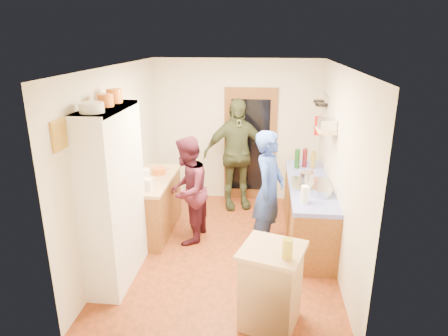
% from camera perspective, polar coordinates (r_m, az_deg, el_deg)
% --- Properties ---
extents(floor, '(3.00, 4.00, 0.02)m').
position_cam_1_polar(floor, '(5.96, 0.28, -11.57)').
color(floor, '#8F3A19').
rests_on(floor, ground).
extents(ceiling, '(3.00, 4.00, 0.02)m').
position_cam_1_polar(ceiling, '(5.18, 0.33, 14.43)').
color(ceiling, silver).
rests_on(ceiling, ground).
extents(wall_back, '(3.00, 0.02, 2.60)m').
position_cam_1_polar(wall_back, '(7.36, 1.85, 5.29)').
color(wall_back, beige).
rests_on(wall_back, ground).
extents(wall_front, '(3.00, 0.02, 2.60)m').
position_cam_1_polar(wall_front, '(3.58, -2.92, -9.39)').
color(wall_front, beige).
rests_on(wall_front, ground).
extents(wall_left, '(0.02, 4.00, 2.60)m').
position_cam_1_polar(wall_left, '(5.77, -14.80, 0.96)').
color(wall_left, beige).
rests_on(wall_left, ground).
extents(wall_right, '(0.02, 4.00, 2.60)m').
position_cam_1_polar(wall_right, '(5.50, 16.17, -0.03)').
color(wall_right, beige).
rests_on(wall_right, ground).
extents(door_frame, '(0.95, 0.06, 2.10)m').
position_cam_1_polar(door_frame, '(7.37, 3.75, 3.27)').
color(door_frame, brown).
rests_on(door_frame, ground).
extents(door_glass, '(0.70, 0.02, 1.70)m').
position_cam_1_polar(door_glass, '(7.34, 3.74, 3.20)').
color(door_glass, black).
rests_on(door_glass, door_frame).
extents(hutch_body, '(0.40, 1.20, 2.20)m').
position_cam_1_polar(hutch_body, '(5.06, -15.48, -3.98)').
color(hutch_body, white).
rests_on(hutch_body, ground).
extents(hutch_top_shelf, '(0.40, 1.14, 0.04)m').
position_cam_1_polar(hutch_top_shelf, '(4.77, -16.59, 8.12)').
color(hutch_top_shelf, white).
rests_on(hutch_top_shelf, hutch_body).
extents(plate_stack, '(0.26, 0.26, 0.11)m').
position_cam_1_polar(plate_stack, '(4.44, -18.38, 8.19)').
color(plate_stack, white).
rests_on(plate_stack, hutch_top_shelf).
extents(orange_pot_a, '(0.18, 0.18, 0.14)m').
position_cam_1_polar(orange_pot_a, '(4.78, -16.57, 9.25)').
color(orange_pot_a, orange).
rests_on(orange_pot_a, hutch_top_shelf).
extents(orange_pot_b, '(0.18, 0.18, 0.16)m').
position_cam_1_polar(orange_pot_b, '(5.03, -15.40, 9.91)').
color(orange_pot_b, orange).
rests_on(orange_pot_b, hutch_top_shelf).
extents(left_counter_base, '(0.60, 1.40, 0.85)m').
position_cam_1_polar(left_counter_base, '(6.38, -10.15, -5.42)').
color(left_counter_base, brown).
rests_on(left_counter_base, ground).
extents(left_counter_top, '(0.64, 1.44, 0.05)m').
position_cam_1_polar(left_counter_top, '(6.21, -10.38, -1.62)').
color(left_counter_top, tan).
rests_on(left_counter_top, left_counter_base).
extents(toaster, '(0.23, 0.16, 0.17)m').
position_cam_1_polar(toaster, '(5.72, -11.31, -2.29)').
color(toaster, white).
rests_on(toaster, left_counter_top).
extents(kettle, '(0.21, 0.21, 0.19)m').
position_cam_1_polar(kettle, '(6.05, -11.27, -1.01)').
color(kettle, white).
rests_on(kettle, left_counter_top).
extents(orange_bowl, '(0.26, 0.26, 0.09)m').
position_cam_1_polar(orange_bowl, '(6.33, -9.26, -0.46)').
color(orange_bowl, orange).
rests_on(orange_bowl, left_counter_top).
extents(chopping_board, '(0.33, 0.26, 0.02)m').
position_cam_1_polar(chopping_board, '(6.64, -9.09, 0.11)').
color(chopping_board, tan).
rests_on(chopping_board, left_counter_top).
extents(right_counter_base, '(0.60, 2.20, 0.84)m').
position_cam_1_polar(right_counter_base, '(6.23, 11.87, -6.18)').
color(right_counter_base, brown).
rests_on(right_counter_base, ground).
extents(right_counter_top, '(0.62, 2.22, 0.06)m').
position_cam_1_polar(right_counter_top, '(6.06, 12.15, -2.30)').
color(right_counter_top, '#050FB9').
rests_on(right_counter_top, right_counter_base).
extents(hob, '(0.55, 0.58, 0.04)m').
position_cam_1_polar(hob, '(5.91, 12.31, -2.31)').
color(hob, silver).
rests_on(hob, right_counter_top).
extents(pot_on_hob, '(0.20, 0.20, 0.13)m').
position_cam_1_polar(pot_on_hob, '(5.97, 11.79, -1.20)').
color(pot_on_hob, silver).
rests_on(pot_on_hob, hob).
extents(bottle_a, '(0.10, 0.10, 0.32)m').
position_cam_1_polar(bottle_a, '(6.61, 10.41, 1.31)').
color(bottle_a, '#143F14').
rests_on(bottle_a, right_counter_top).
extents(bottle_b, '(0.09, 0.09, 0.31)m').
position_cam_1_polar(bottle_b, '(6.70, 11.47, 1.44)').
color(bottle_b, '#591419').
rests_on(bottle_b, right_counter_top).
extents(bottle_c, '(0.09, 0.09, 0.29)m').
position_cam_1_polar(bottle_c, '(6.65, 12.62, 1.13)').
color(bottle_c, olive).
rests_on(bottle_c, right_counter_top).
extents(paper_towel, '(0.12, 0.12, 0.23)m').
position_cam_1_polar(paper_towel, '(5.27, 11.45, -3.74)').
color(paper_towel, white).
rests_on(paper_towel, right_counter_top).
extents(mixing_bowl, '(0.29, 0.29, 0.11)m').
position_cam_1_polar(mixing_bowl, '(5.57, 13.74, -3.36)').
color(mixing_bowl, silver).
rests_on(mixing_bowl, right_counter_top).
extents(island_base, '(0.69, 0.69, 0.86)m').
position_cam_1_polar(island_base, '(4.43, 6.70, -16.74)').
color(island_base, tan).
rests_on(island_base, ground).
extents(island_top, '(0.78, 0.78, 0.05)m').
position_cam_1_polar(island_top, '(4.18, 6.94, -11.63)').
color(island_top, tan).
rests_on(island_top, island_base).
extents(cutting_board, '(0.42, 0.37, 0.02)m').
position_cam_1_polar(cutting_board, '(4.23, 6.48, -11.08)').
color(cutting_board, white).
rests_on(cutting_board, island_top).
extents(oil_jar, '(0.13, 0.13, 0.20)m').
position_cam_1_polar(oil_jar, '(3.98, 9.04, -11.31)').
color(oil_jar, '#AD9E2D').
rests_on(oil_jar, island_top).
extents(pan_rail, '(0.02, 0.65, 0.02)m').
position_cam_1_polar(pan_rail, '(6.79, 14.18, 10.09)').
color(pan_rail, silver).
rests_on(pan_rail, wall_right).
extents(pan_hang_a, '(0.18, 0.18, 0.05)m').
position_cam_1_polar(pan_hang_a, '(6.63, 13.77, 8.79)').
color(pan_hang_a, black).
rests_on(pan_hang_a, pan_rail).
extents(pan_hang_b, '(0.16, 0.16, 0.05)m').
position_cam_1_polar(pan_hang_b, '(6.83, 13.55, 8.90)').
color(pan_hang_b, black).
rests_on(pan_hang_b, pan_rail).
extents(pan_hang_c, '(0.17, 0.17, 0.05)m').
position_cam_1_polar(pan_hang_c, '(7.03, 13.36, 9.25)').
color(pan_hang_c, black).
rests_on(pan_hang_c, pan_rail).
extents(wall_shelf, '(0.26, 0.42, 0.03)m').
position_cam_1_polar(wall_shelf, '(5.80, 14.42, 5.18)').
color(wall_shelf, tan).
rests_on(wall_shelf, wall_right).
extents(radio, '(0.23, 0.31, 0.15)m').
position_cam_1_polar(radio, '(5.78, 14.49, 6.05)').
color(radio, silver).
rests_on(radio, wall_shelf).
extents(ext_bracket, '(0.06, 0.10, 0.04)m').
position_cam_1_polar(ext_bracket, '(7.07, 13.70, 5.48)').
color(ext_bracket, black).
rests_on(ext_bracket, wall_right).
extents(fire_extinguisher, '(0.11, 0.11, 0.32)m').
position_cam_1_polar(fire_extinguisher, '(7.05, 13.24, 5.90)').
color(fire_extinguisher, red).
rests_on(fire_extinguisher, wall_right).
extents(picture_frame, '(0.03, 0.25, 0.30)m').
position_cam_1_polar(picture_frame, '(4.21, -22.50, 4.37)').
color(picture_frame, gold).
rests_on(picture_frame, wall_left).
extents(person_hob, '(0.60, 0.74, 1.75)m').
position_cam_1_polar(person_hob, '(5.67, 6.65, -3.42)').
color(person_hob, '#2946A7').
rests_on(person_hob, ground).
extents(person_left, '(0.69, 0.85, 1.61)m').
position_cam_1_polar(person_left, '(5.92, -4.84, -3.10)').
color(person_left, '#411524').
rests_on(person_left, ground).
extents(person_back, '(1.25, 0.81, 1.97)m').
position_cam_1_polar(person_back, '(7.01, 1.83, 1.95)').
color(person_back, '#363D24').
rests_on(person_back, ground).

